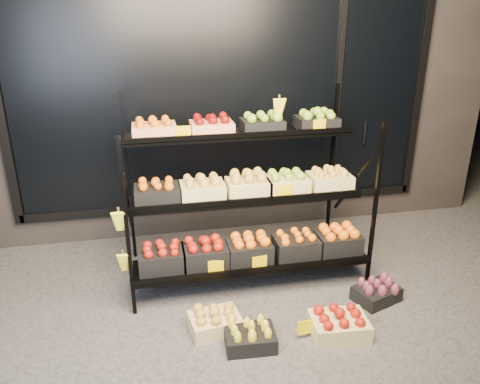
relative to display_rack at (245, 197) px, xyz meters
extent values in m
plane|color=#514F4C|center=(0.01, -0.60, -0.79)|extent=(24.00, 24.00, 0.00)
cube|color=#2D2826|center=(0.01, 2.00, 0.96)|extent=(6.00, 2.00, 3.50)
cube|color=black|center=(0.01, 0.98, 0.76)|extent=(4.20, 0.04, 2.40)
cube|color=black|center=(0.01, 0.96, -0.45)|extent=(4.30, 0.06, 0.08)
cube|color=black|center=(2.16, 0.96, 0.76)|extent=(0.08, 0.06, 2.50)
cube|color=black|center=(1.21, 0.96, 0.76)|extent=(0.06, 0.06, 2.50)
cylinder|color=black|center=(1.56, 0.93, 0.26)|extent=(0.02, 0.02, 0.25)
cube|color=black|center=(-1.01, -0.42, -0.04)|extent=(0.03, 0.03, 1.50)
cube|color=black|center=(1.04, -0.42, -0.04)|extent=(0.03, 0.03, 1.50)
cube|color=black|center=(-1.01, 0.55, 0.04)|extent=(0.03, 0.03, 1.66)
cube|color=black|center=(1.04, 0.55, 0.04)|extent=(0.03, 0.03, 1.66)
cube|color=black|center=(0.01, -0.25, -0.52)|extent=(2.05, 0.42, 0.03)
cube|color=black|center=(0.01, -0.45, -0.49)|extent=(2.05, 0.02, 0.05)
cube|color=black|center=(0.01, 0.05, -0.02)|extent=(2.05, 0.40, 0.03)
cube|color=black|center=(0.01, -0.14, 0.01)|extent=(2.05, 0.02, 0.05)
cube|color=black|center=(0.01, 0.35, 0.48)|extent=(2.05, 0.40, 0.03)
cube|color=black|center=(0.01, 0.16, 0.51)|extent=(2.05, 0.02, 0.05)
cube|color=tan|center=(-0.74, 0.35, 0.55)|extent=(0.38, 0.28, 0.11)
ellipsoid|color=orange|center=(-0.74, 0.35, 0.63)|extent=(0.32, 0.24, 0.07)
cube|color=tan|center=(-0.23, 0.35, 0.55)|extent=(0.38, 0.28, 0.11)
ellipsoid|color=#6B0908|center=(-0.23, 0.35, 0.63)|extent=(0.32, 0.24, 0.07)
cube|color=black|center=(0.24, 0.35, 0.55)|extent=(0.38, 0.28, 0.11)
ellipsoid|color=#86B22C|center=(0.24, 0.35, 0.63)|extent=(0.32, 0.24, 0.07)
cube|color=black|center=(0.76, 0.35, 0.55)|extent=(0.38, 0.28, 0.11)
ellipsoid|color=#86B22C|center=(0.76, 0.35, 0.63)|extent=(0.32, 0.24, 0.07)
cube|color=black|center=(-0.76, 0.05, 0.06)|extent=(0.38, 0.28, 0.14)
ellipsoid|color=orange|center=(-0.76, 0.05, 0.16)|extent=(0.32, 0.24, 0.07)
cube|color=#DDC880|center=(-0.37, 0.05, 0.06)|extent=(0.38, 0.28, 0.14)
ellipsoid|color=gold|center=(-0.37, 0.05, 0.16)|extent=(0.32, 0.24, 0.07)
cube|color=#DDC880|center=(0.04, 0.05, 0.06)|extent=(0.38, 0.28, 0.14)
ellipsoid|color=gold|center=(0.04, 0.05, 0.16)|extent=(0.32, 0.24, 0.07)
cube|color=#DDC880|center=(0.39, 0.05, 0.06)|extent=(0.38, 0.28, 0.14)
ellipsoid|color=#86B22C|center=(0.39, 0.05, 0.16)|extent=(0.32, 0.24, 0.07)
cube|color=#DDC880|center=(0.81, 0.05, 0.06)|extent=(0.38, 0.28, 0.14)
ellipsoid|color=gold|center=(0.81, 0.05, 0.16)|extent=(0.32, 0.24, 0.07)
cube|color=black|center=(-0.76, -0.25, -0.42)|extent=(0.38, 0.28, 0.18)
ellipsoid|color=#A6100B|center=(-0.76, -0.25, -0.30)|extent=(0.32, 0.24, 0.07)
cube|color=black|center=(-0.40, -0.25, -0.42)|extent=(0.38, 0.28, 0.18)
ellipsoid|color=#A6100B|center=(-0.40, -0.25, -0.30)|extent=(0.32, 0.24, 0.07)
cube|color=black|center=(-0.02, -0.25, -0.42)|extent=(0.38, 0.28, 0.18)
ellipsoid|color=orange|center=(-0.02, -0.25, -0.30)|extent=(0.32, 0.24, 0.07)
cube|color=black|center=(0.41, -0.25, -0.42)|extent=(0.38, 0.28, 0.18)
ellipsoid|color=orange|center=(0.41, -0.25, -0.30)|extent=(0.32, 0.24, 0.07)
cube|color=black|center=(0.80, -0.25, -0.42)|extent=(0.38, 0.28, 0.18)
ellipsoid|color=orange|center=(0.80, -0.25, -0.30)|extent=(0.32, 0.24, 0.07)
ellipsoid|color=yellow|center=(-1.06, -0.40, 0.13)|extent=(0.14, 0.08, 0.22)
ellipsoid|color=yellow|center=(-1.06, -0.40, -0.22)|extent=(0.14, 0.08, 0.22)
ellipsoid|color=yellow|center=(0.36, 0.25, 0.82)|extent=(0.14, 0.08, 0.22)
cube|color=#ECC200|center=(0.33, -0.10, 0.05)|extent=(0.13, 0.01, 0.12)
cube|color=#ECC200|center=(0.73, 0.20, 0.55)|extent=(0.13, 0.01, 0.12)
cube|color=#ECC200|center=(-0.50, 0.20, 0.55)|extent=(0.13, 0.01, 0.12)
cube|color=#ECC200|center=(-0.33, -0.40, -0.45)|extent=(0.13, 0.01, 0.12)
cube|color=#ECC200|center=(0.04, -0.40, -0.45)|extent=(0.13, 0.01, 0.12)
cube|color=#ECC200|center=(0.26, -1.00, -0.73)|extent=(0.13, 0.01, 0.12)
cube|color=#DDC880|center=(-0.40, -0.77, -0.72)|extent=(0.42, 0.33, 0.13)
ellipsoid|color=gold|center=(-0.40, -0.77, -0.63)|extent=(0.35, 0.28, 0.07)
cube|color=black|center=(-0.18, -1.00, -0.72)|extent=(0.38, 0.29, 0.13)
ellipsoid|color=yellow|center=(-0.18, -1.00, -0.63)|extent=(0.32, 0.25, 0.07)
cube|color=#DDC880|center=(0.52, -1.01, -0.71)|extent=(0.45, 0.35, 0.15)
ellipsoid|color=#A6100B|center=(0.52, -1.01, -0.61)|extent=(0.38, 0.29, 0.07)
cube|color=black|center=(1.01, -0.65, -0.72)|extent=(0.43, 0.38, 0.12)
ellipsoid|color=brown|center=(1.01, -0.65, -0.63)|extent=(0.36, 0.32, 0.07)
camera|label=1|loc=(-0.82, -3.74, 1.56)|focal=35.00mm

